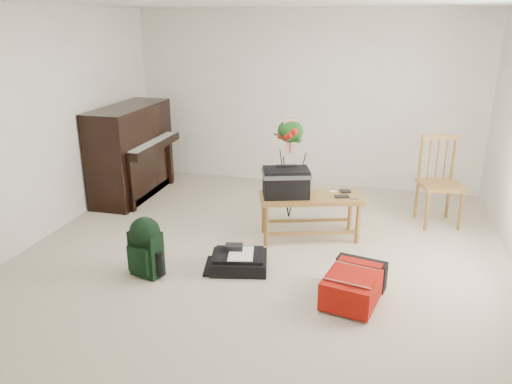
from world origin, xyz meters
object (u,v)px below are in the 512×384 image
(black_duffel, at_px, (239,261))
(green_backpack, at_px, (145,244))
(bench, at_px, (294,185))
(dining_chair, at_px, (440,182))
(piano, at_px, (132,153))
(flower_stand, at_px, (289,170))
(red_suitcase, at_px, (354,283))

(black_duffel, distance_m, green_backpack, 0.93)
(bench, distance_m, dining_chair, 1.82)
(black_duffel, relative_size, green_backpack, 1.05)
(bench, relative_size, dining_chair, 1.14)
(piano, bearing_deg, bench, -18.93)
(black_duffel, xyz_separation_m, green_backpack, (-0.82, -0.35, 0.24))
(dining_chair, bearing_deg, flower_stand, 174.07)
(bench, bearing_deg, green_backpack, -151.26)
(black_duffel, bearing_deg, green_backpack, -169.42)
(dining_chair, bearing_deg, piano, 165.10)
(bench, relative_size, flower_stand, 0.95)
(piano, distance_m, flower_stand, 2.27)
(black_duffel, height_order, flower_stand, flower_stand)
(red_suitcase, bearing_deg, dining_chair, 78.88)
(black_duffel, bearing_deg, flower_stand, 69.32)
(red_suitcase, relative_size, black_duffel, 1.16)
(black_duffel, relative_size, flower_stand, 0.49)
(piano, relative_size, black_duffel, 2.39)
(green_backpack, bearing_deg, flower_stand, 76.51)
(bench, bearing_deg, black_duffel, -129.93)
(green_backpack, distance_m, flower_stand, 2.11)
(green_backpack, bearing_deg, piano, 136.44)
(bench, height_order, green_backpack, bench)
(black_duffel, distance_m, flower_stand, 1.57)
(green_backpack, bearing_deg, dining_chair, 52.92)
(bench, relative_size, red_suitcase, 1.65)
(bench, distance_m, red_suitcase, 1.48)
(dining_chair, bearing_deg, green_backpack, -158.19)
(green_backpack, bearing_deg, black_duffel, 39.24)
(black_duffel, bearing_deg, piano, 127.07)
(red_suitcase, distance_m, flower_stand, 2.02)
(bench, height_order, red_suitcase, bench)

